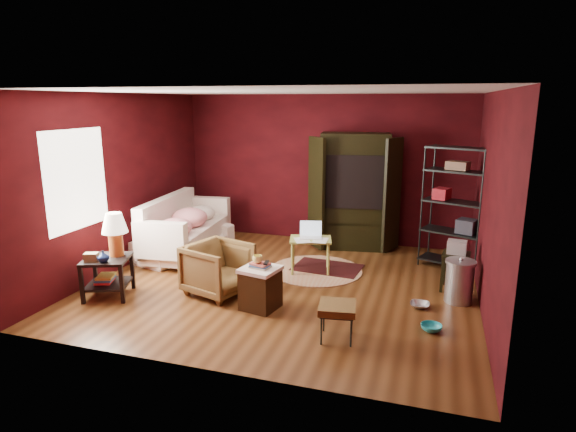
{
  "coord_description": "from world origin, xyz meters",
  "views": [
    {
      "loc": [
        2.09,
        -6.46,
        2.67
      ],
      "look_at": [
        0.0,
        0.2,
        1.0
      ],
      "focal_mm": 30.0,
      "sensor_mm": 36.0,
      "label": 1
    }
  ],
  "objects_px": {
    "sofa": "(185,233)",
    "hamper": "(260,287)",
    "wire_shelving": "(456,203)",
    "side_table": "(111,247)",
    "tv_armoire": "(354,189)",
    "armchair": "(218,266)",
    "laptop_desk": "(311,242)"
  },
  "relations": [
    {
      "from": "sofa",
      "to": "tv_armoire",
      "type": "distance_m",
      "value": 3.17
    },
    {
      "from": "sofa",
      "to": "armchair",
      "type": "height_order",
      "value": "armchair"
    },
    {
      "from": "sofa",
      "to": "side_table",
      "type": "distance_m",
      "value": 2.0
    },
    {
      "from": "side_table",
      "to": "tv_armoire",
      "type": "height_order",
      "value": "tv_armoire"
    },
    {
      "from": "side_table",
      "to": "tv_armoire",
      "type": "distance_m",
      "value": 4.34
    },
    {
      "from": "armchair",
      "to": "laptop_desk",
      "type": "relative_size",
      "value": 1.01
    },
    {
      "from": "tv_armoire",
      "to": "wire_shelving",
      "type": "xyz_separation_m",
      "value": [
        1.74,
        -0.66,
        -0.01
      ]
    },
    {
      "from": "tv_armoire",
      "to": "sofa",
      "type": "bearing_deg",
      "value": -164.29
    },
    {
      "from": "side_table",
      "to": "wire_shelving",
      "type": "xyz_separation_m",
      "value": [
        4.57,
        2.61,
        0.39
      ]
    },
    {
      "from": "sofa",
      "to": "wire_shelving",
      "type": "relative_size",
      "value": 0.96
    },
    {
      "from": "wire_shelving",
      "to": "sofa",
      "type": "bearing_deg",
      "value": -150.28
    },
    {
      "from": "sofa",
      "to": "wire_shelving",
      "type": "distance_m",
      "value": 4.64
    },
    {
      "from": "side_table",
      "to": "hamper",
      "type": "height_order",
      "value": "side_table"
    },
    {
      "from": "sofa",
      "to": "hamper",
      "type": "distance_m",
      "value": 2.78
    },
    {
      "from": "side_table",
      "to": "tv_armoire",
      "type": "bearing_deg",
      "value": 49.17
    },
    {
      "from": "sofa",
      "to": "wire_shelving",
      "type": "height_order",
      "value": "wire_shelving"
    },
    {
      "from": "armchair",
      "to": "hamper",
      "type": "relative_size",
      "value": 1.25
    },
    {
      "from": "hamper",
      "to": "tv_armoire",
      "type": "height_order",
      "value": "tv_armoire"
    },
    {
      "from": "hamper",
      "to": "tv_armoire",
      "type": "distance_m",
      "value": 3.26
    },
    {
      "from": "laptop_desk",
      "to": "wire_shelving",
      "type": "xyz_separation_m",
      "value": [
        2.16,
        0.87,
        0.59
      ]
    },
    {
      "from": "side_table",
      "to": "wire_shelving",
      "type": "bearing_deg",
      "value": 29.71
    },
    {
      "from": "sofa",
      "to": "wire_shelving",
      "type": "xyz_separation_m",
      "value": [
        4.54,
        0.63,
        0.72
      ]
    },
    {
      "from": "armchair",
      "to": "laptop_desk",
      "type": "distance_m",
      "value": 1.62
    },
    {
      "from": "armchair",
      "to": "hamper",
      "type": "bearing_deg",
      "value": -94.07
    },
    {
      "from": "armchair",
      "to": "laptop_desk",
      "type": "bearing_deg",
      "value": -21.36
    },
    {
      "from": "sofa",
      "to": "tv_armoire",
      "type": "xyz_separation_m",
      "value": [
        2.8,
        1.29,
        0.73
      ]
    },
    {
      "from": "laptop_desk",
      "to": "tv_armoire",
      "type": "relative_size",
      "value": 0.38
    },
    {
      "from": "sofa",
      "to": "armchair",
      "type": "bearing_deg",
      "value": -122.92
    },
    {
      "from": "armchair",
      "to": "wire_shelving",
      "type": "relative_size",
      "value": 0.41
    },
    {
      "from": "armchair",
      "to": "wire_shelving",
      "type": "xyz_separation_m",
      "value": [
        3.17,
        2.14,
        0.68
      ]
    },
    {
      "from": "sofa",
      "to": "side_table",
      "type": "relative_size",
      "value": 1.63
    },
    {
      "from": "armchair",
      "to": "sofa",
      "type": "bearing_deg",
      "value": 59.76
    }
  ]
}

